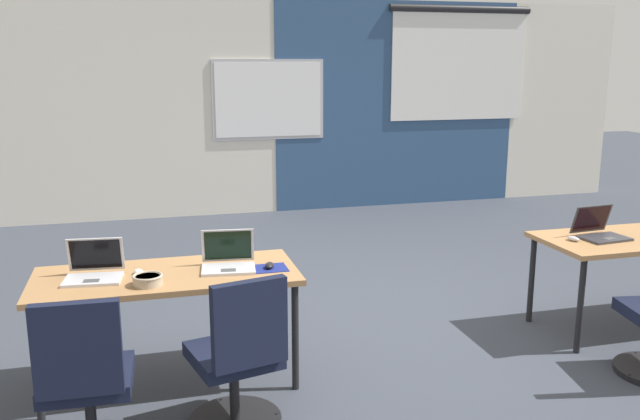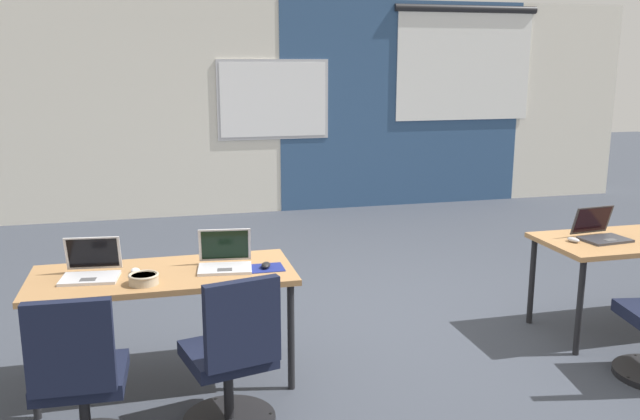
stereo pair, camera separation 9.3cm
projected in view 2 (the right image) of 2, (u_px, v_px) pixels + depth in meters
ground_plane at (394, 320)px, 5.25m from camera, size 24.00×24.00×0.00m
back_wall_assembly at (292, 106)px, 8.93m from camera, size 10.00×0.27×2.80m
desk_near_left at (164, 282)px, 4.12m from camera, size 1.60×0.70×0.72m
laptop_near_left_inner at (225, 260)px, 4.20m from camera, size 0.36×0.31×0.23m
mousepad_near_left_inner at (266, 268)px, 4.20m from camera, size 0.22×0.19×0.00m
mouse_near_left_inner at (266, 265)px, 4.19m from camera, size 0.08×0.11×0.03m
chair_near_left_inner at (232, 367)px, 3.61m from camera, size 0.53×0.58×0.92m
laptop_near_right_inner at (600, 232)px, 4.88m from camera, size 0.36×0.33×0.23m
mouse_near_right_inner at (573, 240)px, 4.80m from camera, size 0.08×0.11×0.03m
laptop_near_left_end at (91, 269)px, 4.01m from camera, size 0.36×0.32×0.23m
mouse_near_left_end at (136, 271)px, 4.08m from camera, size 0.07×0.11×0.03m
chair_near_left_end at (80, 391)px, 3.34m from camera, size 0.52×0.55×0.92m
snack_bowl at (144, 278)px, 3.89m from camera, size 0.18×0.18×0.06m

